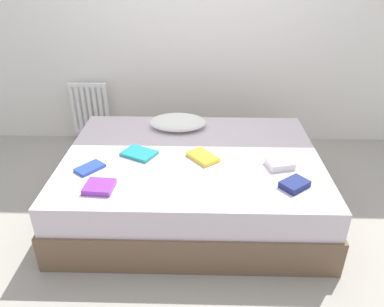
{
  "coord_description": "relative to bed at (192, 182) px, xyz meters",
  "views": [
    {
      "loc": [
        0.07,
        -2.52,
        1.89
      ],
      "look_at": [
        0.0,
        0.05,
        0.48
      ],
      "focal_mm": 34.7,
      "sensor_mm": 36.0,
      "label": 1
    }
  ],
  "objects": [
    {
      "name": "ground_plane",
      "position": [
        0.0,
        0.0,
        -0.25
      ],
      "size": [
        8.0,
        8.0,
        0.0
      ],
      "primitive_type": "plane",
      "color": "#9E998E"
    },
    {
      "name": "back_wall",
      "position": [
        0.0,
        1.35,
        1.15
      ],
      "size": [
        6.0,
        0.1,
        2.8
      ],
      "primitive_type": "cube",
      "color": "silver",
      "rests_on": "ground"
    },
    {
      "name": "bed",
      "position": [
        0.0,
        0.0,
        0.0
      ],
      "size": [
        2.0,
        1.5,
        0.5
      ],
      "color": "brown",
      "rests_on": "ground"
    },
    {
      "name": "radiator",
      "position": [
        -1.13,
        1.2,
        0.14
      ],
      "size": [
        0.4,
        0.04,
        0.56
      ],
      "color": "white",
      "rests_on": "ground"
    },
    {
      "name": "pillow",
      "position": [
        -0.14,
        0.49,
        0.31
      ],
      "size": [
        0.5,
        0.35,
        0.11
      ],
      "primitive_type": "ellipsoid",
      "color": "white",
      "rests_on": "bed"
    },
    {
      "name": "textbook_purple",
      "position": [
        -0.6,
        -0.49,
        0.27
      ],
      "size": [
        0.2,
        0.19,
        0.04
      ],
      "primitive_type": "cube",
      "rotation": [
        0.0,
        0.0,
        -0.08
      ],
      "color": "purple",
      "rests_on": "bed"
    },
    {
      "name": "textbook_navy",
      "position": [
        0.7,
        -0.44,
        0.28
      ],
      "size": [
        0.22,
        0.22,
        0.04
      ],
      "primitive_type": "cube",
      "rotation": [
        0.0,
        0.0,
        0.67
      ],
      "color": "navy",
      "rests_on": "bed"
    },
    {
      "name": "textbook_yellow",
      "position": [
        0.08,
        -0.06,
        0.27
      ],
      "size": [
        0.26,
        0.28,
        0.03
      ],
      "primitive_type": "cube",
      "rotation": [
        0.0,
        0.0,
        -0.9
      ],
      "color": "yellow",
      "rests_on": "bed"
    },
    {
      "name": "textbook_teal",
      "position": [
        -0.41,
        -0.02,
        0.27
      ],
      "size": [
        0.3,
        0.27,
        0.03
      ],
      "primitive_type": "cube",
      "rotation": [
        0.0,
        0.0,
        -0.49
      ],
      "color": "teal",
      "rests_on": "bed"
    },
    {
      "name": "textbook_white",
      "position": [
        0.65,
        -0.17,
        0.28
      ],
      "size": [
        0.21,
        0.19,
        0.05
      ],
      "primitive_type": "cube",
      "rotation": [
        0.0,
        0.0,
        0.24
      ],
      "color": "white",
      "rests_on": "bed"
    },
    {
      "name": "textbook_blue",
      "position": [
        -0.73,
        -0.24,
        0.26
      ],
      "size": [
        0.22,
        0.23,
        0.02
      ],
      "primitive_type": "cube",
      "rotation": [
        0.0,
        0.0,
        0.88
      ],
      "color": "#2847B7",
      "rests_on": "bed"
    }
  ]
}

